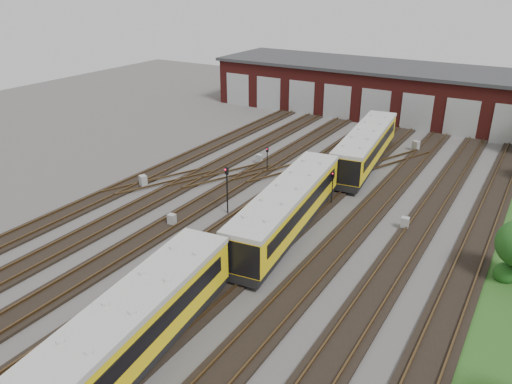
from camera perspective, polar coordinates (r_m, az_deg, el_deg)
The scene contains 14 objects.
ground at distance 34.28m, azimuth -2.29°, elevation -6.31°, with size 120.00×120.00×0.00m, color #454240.
track_network at distance 34.74m, azimuth -1.99°, elevation -5.67°, with size 30.40×70.00×0.33m.
maintenance_shed at distance 68.18m, azimuth 16.79°, elevation 10.88°, with size 51.00×12.50×6.35m.
metro_train at distance 35.25m, azimuth 3.64°, elevation -1.82°, with size 4.65×47.83×3.22m.
signal_mast_0 at distance 38.01m, azimuth -3.34°, elevation 0.87°, with size 0.32×0.31×3.82m.
signal_mast_1 at distance 46.32m, azimuth 1.29°, elevation 4.07°, with size 0.22×0.20×2.48m.
signal_mast_2 at distance 40.05m, azimuth 8.74°, elevation 0.92°, with size 0.24×0.22×2.86m.
signal_mast_3 at distance 43.75m, azimuth 10.17°, elevation 2.64°, with size 0.23×0.21×2.66m.
relay_cabinet_0 at distance 44.52m, azimuth -12.76°, elevation 1.19°, with size 0.66×0.55×1.09m, color #9A9C9E.
relay_cabinet_1 at distance 49.05m, azimuth 0.39°, elevation 3.80°, with size 0.55×0.46×0.92m, color #9A9C9E.
relay_cabinet_2 at distance 37.37m, azimuth -9.59°, elevation -3.17°, with size 0.55×0.46×0.92m, color #9A9C9E.
relay_cabinet_3 at distance 55.23m, azimuth 17.79°, elevation 5.02°, with size 0.64×0.54×1.07m, color #9A9C9E.
relay_cabinet_4 at distance 37.95m, azimuth 16.65°, elevation -3.44°, with size 0.56×0.47×0.93m, color #9A9C9E.
bush_0 at distance 34.03m, azimuth 26.60°, elevation -8.03°, with size 1.33×1.33×1.33m, color #164C15.
Camera 1 is at (16.54, -24.69, 17.09)m, focal length 35.00 mm.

